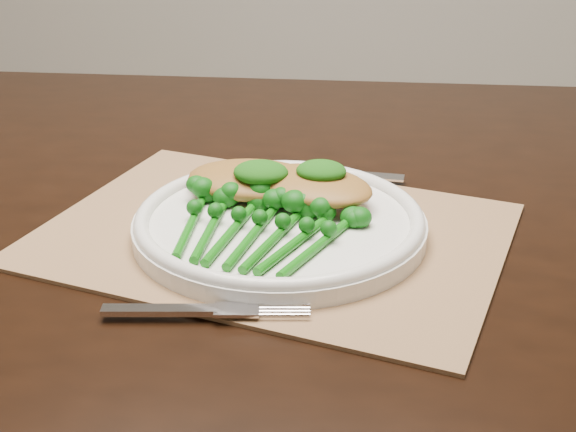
% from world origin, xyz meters
% --- Properties ---
extents(placemat, '(0.50, 0.41, 0.00)m').
position_xyz_m(placemat, '(0.07, 0.00, 0.75)').
color(placemat, '#906C49').
rests_on(placemat, dining_table).
extents(dinner_plate, '(0.29, 0.29, 0.03)m').
position_xyz_m(dinner_plate, '(0.08, -0.00, 0.77)').
color(dinner_plate, white).
rests_on(dinner_plate, placemat).
extents(knife, '(0.20, 0.02, 0.01)m').
position_xyz_m(knife, '(0.07, 0.16, 0.76)').
color(knife, silver).
rests_on(knife, placemat).
extents(fork, '(0.17, 0.05, 0.01)m').
position_xyz_m(fork, '(0.06, -0.16, 0.76)').
color(fork, silver).
rests_on(fork, placemat).
extents(chicken_fillet_left, '(0.15, 0.10, 0.03)m').
position_xyz_m(chicken_fillet_left, '(0.04, 0.06, 0.79)').
color(chicken_fillet_left, '#A06E2E').
rests_on(chicken_fillet_left, dinner_plate).
extents(chicken_fillet_right, '(0.15, 0.13, 0.03)m').
position_xyz_m(chicken_fillet_right, '(0.11, 0.04, 0.79)').
color(chicken_fillet_right, '#A06E2E').
rests_on(chicken_fillet_right, dinner_plate).
extents(pesto_dollop_left, '(0.06, 0.05, 0.02)m').
position_xyz_m(pesto_dollop_left, '(0.05, 0.04, 0.80)').
color(pesto_dollop_left, '#0D4309').
rests_on(pesto_dollop_left, chicken_fillet_left).
extents(pesto_dollop_right, '(0.05, 0.04, 0.02)m').
position_xyz_m(pesto_dollop_right, '(0.11, 0.05, 0.80)').
color(pesto_dollop_right, '#0D4309').
rests_on(pesto_dollop_right, chicken_fillet_right).
extents(broccolini_bundle, '(0.18, 0.19, 0.04)m').
position_xyz_m(broccolini_bundle, '(0.06, -0.05, 0.78)').
color(broccolini_bundle, '#0F600C').
rests_on(broccolini_bundle, dinner_plate).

